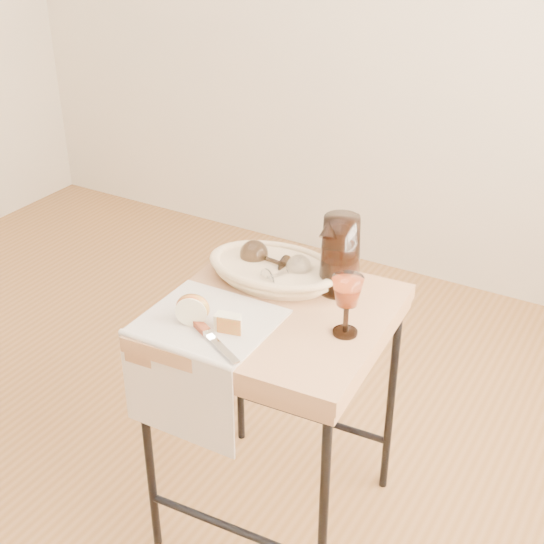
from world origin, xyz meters
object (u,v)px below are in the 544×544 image
Objects in this scene: bread_basket at (273,271)px; apple_half at (193,308)px; goblet_lying_a at (267,259)px; side_table at (276,419)px; goblet_lying_b at (286,272)px; pitcher at (340,254)px; tea_towel at (208,321)px; table_knife at (211,336)px; wine_goblet at (347,306)px.

bread_basket is 3.90× the size of apple_half.
bread_basket is at bearing 159.70° from goblet_lying_a.
bread_basket is (-0.08, 0.13, 0.39)m from side_table.
goblet_lying_a is 0.09m from goblet_lying_b.
pitcher reaches higher than goblet_lying_a.
bread_basket is at bearing 122.46° from side_table.
tea_towel is 0.98× the size of bread_basket.
apple_half is 0.10m from table_knife.
apple_half is (-0.06, -0.29, 0.02)m from bread_basket.
tea_towel is at bearing 14.14° from apple_half.
pitcher is 0.42m from apple_half.
table_knife is (-0.27, -0.19, -0.07)m from wine_goblet.
pitcher is (0.10, 0.17, 0.47)m from side_table.
tea_towel is 2.78× the size of goblet_lying_b.
goblet_lying_a is 0.51× the size of pitcher.
pitcher is at bearing 94.34° from table_knife.
apple_half is (-0.24, -0.33, -0.06)m from pitcher.
tea_towel is 0.06m from apple_half.
pitcher is (0.18, 0.04, 0.08)m from bread_basket.
wine_goblet reaches higher than goblet_lying_a.
wine_goblet is at bearing -29.30° from bread_basket.
wine_goblet is at bearing 63.26° from table_knife.
side_table is 8.50× the size of apple_half.
apple_half is (-0.03, -0.02, 0.04)m from tea_towel.
side_table is 0.49m from wine_goblet.
apple_half is at bearing -132.03° from side_table.
side_table is 2.23× the size of tea_towel.
goblet_lying_a reaches higher than bread_basket.
table_knife is at bearing 104.13° from goblet_lying_a.
table_knife is at bearing -89.76° from bread_basket.
bread_basket is at bearing 81.75° from tea_towel.
side_table is 0.43m from goblet_lying_b.
pitcher reaches higher than tea_towel.
wine_goblet is (0.31, -0.16, 0.03)m from goblet_lying_a.
bread_basket is at bearing 54.51° from apple_half.
pitcher is 3.00× the size of apple_half.
pitcher is at bearing 10.47° from bread_basket.
goblet_lying_b is 0.32m from table_knife.
side_table is at bearing 134.08° from goblet_lying_a.
bread_basket is 1.48× the size of table_knife.
side_table is 3.22× the size of table_knife.
bread_basket is 2.09× the size of wine_goblet.
tea_towel reaches higher than side_table.
table_knife is at bearing -107.30° from side_table.
pitcher is at bearing 30.78° from apple_half.
tea_towel is 1.44× the size of table_knife.
table_knife is (0.05, -0.07, 0.01)m from tea_towel.
pitcher is 0.42m from table_knife.
wine_goblet reaches higher than goblet_lying_b.
goblet_lying_b reaches higher than side_table.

